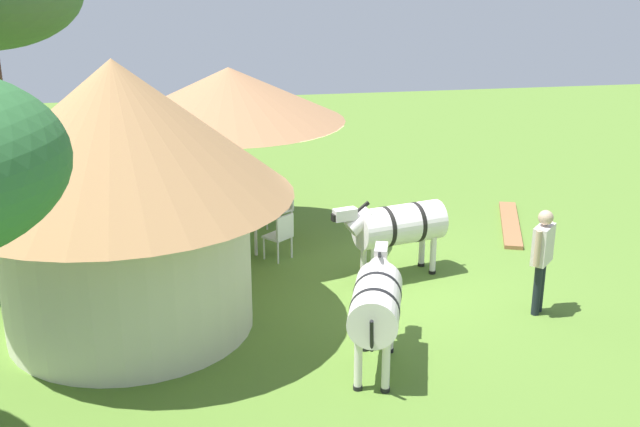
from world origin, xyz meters
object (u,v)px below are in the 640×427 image
patio_dining_table (234,213)px  patio_chair_near_lawn (184,236)px  thatched_hut (121,179)px  patio_chair_east_end (282,205)px  shade_umbrella (229,94)px  zebra_nearest_camera (397,226)px  standing_watcher (542,252)px  guest_beside_umbrella (173,229)px  zebra_by_umbrella (376,302)px  patio_chair_west_end (281,234)px  patio_chair_near_hut (197,205)px

patio_dining_table → patio_chair_near_lawn: size_ratio=1.61×
thatched_hut → patio_chair_near_lawn: size_ratio=5.66×
patio_chair_east_end → shade_umbrella: bearing=90.0°
zebra_nearest_camera → standing_watcher: bearing=-148.7°
guest_beside_umbrella → zebra_by_umbrella: (-3.53, -2.76, 0.04)m
patio_dining_table → patio_chair_west_end: patio_chair_west_end is taller
patio_chair_near_hut → zebra_nearest_camera: zebra_nearest_camera is taller
patio_dining_table → zebra_nearest_camera: zebra_nearest_camera is taller
patio_chair_near_lawn → zebra_by_umbrella: bearing=-8.7°
patio_chair_east_end → patio_chair_near_hut: (0.35, 1.75, 0.00)m
patio_dining_table → zebra_by_umbrella: size_ratio=0.71×
patio_chair_east_end → zebra_nearest_camera: (-2.75, -1.69, 0.43)m
patio_chair_near_lawn → guest_beside_umbrella: size_ratio=0.56×
zebra_nearest_camera → zebra_by_umbrella: 3.28m
patio_chair_near_lawn → zebra_nearest_camera: zebra_nearest_camera is taller
patio_chair_near_lawn → zebra_by_umbrella: 5.07m
patio_chair_near_hut → guest_beside_umbrella: 2.73m
shade_umbrella → patio_chair_near_hut: 2.78m
patio_chair_near_lawn → guest_beside_umbrella: bearing=-52.2°
patio_dining_table → zebra_nearest_camera: (-2.06, -2.74, 0.30)m
patio_chair_west_end → patio_chair_east_end: (1.65, -0.24, 0.00)m
patio_chair_near_lawn → patio_chair_east_end: (1.49, -2.02, 0.00)m
shade_umbrella → patio_chair_east_end: bearing=-56.7°
patio_chair_east_end → zebra_by_umbrella: (-5.83, -0.55, 0.49)m
zebra_by_umbrella → thatched_hut: bearing=168.3°
patio_dining_table → zebra_nearest_camera: 3.44m
patio_chair_near_lawn → zebra_by_umbrella: (-4.34, -2.57, 0.49)m
patio_chair_west_end → guest_beside_umbrella: (-0.64, 1.97, 0.45)m
patio_chair_near_lawn → zebra_nearest_camera: size_ratio=0.40×
patio_chair_east_end → guest_beside_umbrella: size_ratio=0.56×
patio_chair_near_hut → standing_watcher: bearing=103.0°
patio_chair_east_end → patio_chair_near_hut: size_ratio=1.00×
zebra_nearest_camera → patio_chair_near_lawn: bearing=57.3°
standing_watcher → patio_chair_east_end: bearing=81.1°
patio_chair_east_end → standing_watcher: standing_watcher is taller
thatched_hut → zebra_nearest_camera: thatched_hut is taller
guest_beside_umbrella → zebra_nearest_camera: size_ratio=0.72×
patio_chair_near_lawn → patio_chair_west_end: same height
shade_umbrella → patio_chair_west_end: size_ratio=4.85×
patio_dining_table → shade_umbrella: bearing=0.0°
thatched_hut → patio_chair_near_hut: 4.77m
patio_chair_west_end → guest_beside_umbrella: bearing=158.0°
patio_chair_near_hut → shade_umbrella: bearing=90.0°
thatched_hut → patio_dining_table: (3.21, -1.81, -1.73)m
zebra_by_umbrella → standing_watcher: bearing=40.2°
patio_chair_west_end → zebra_nearest_camera: bearing=-69.8°
patio_dining_table → zebra_nearest_camera: bearing=-127.0°
shade_umbrella → patio_chair_east_end: shade_umbrella is taller
patio_dining_table → patio_chair_east_end: size_ratio=1.61×
shade_umbrella → patio_chair_near_hut: size_ratio=4.85×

